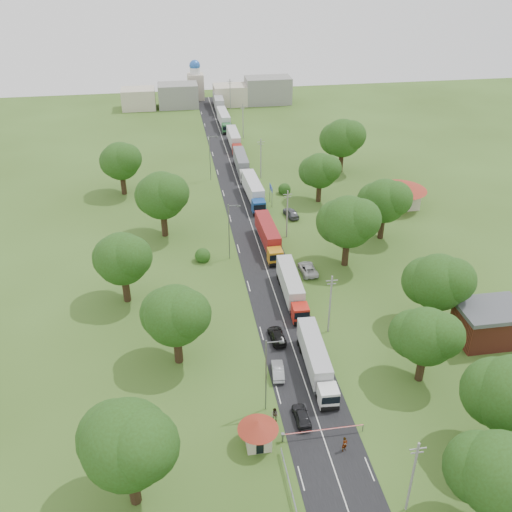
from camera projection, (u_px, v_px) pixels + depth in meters
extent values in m
plane|color=#36521B|center=(279.00, 306.00, 83.66)|extent=(260.00, 260.00, 0.00)
cube|color=black|center=(257.00, 242.00, 100.75)|extent=(8.00, 200.00, 0.04)
cylinder|color=slate|center=(283.00, 438.00, 61.40)|extent=(0.20, 0.20, 1.10)
cube|color=slate|center=(283.00, 434.00, 61.15)|extent=(0.35, 0.35, 0.25)
cylinder|color=red|center=(323.00, 430.00, 61.79)|extent=(9.00, 0.12, 0.12)
cylinder|color=slate|center=(363.00, 428.00, 62.66)|extent=(0.10, 0.10, 1.00)
cube|color=beige|center=(258.00, 437.00, 60.71)|extent=(2.60, 2.60, 2.40)
cone|color=maroon|center=(258.00, 425.00, 59.85)|extent=(4.40, 4.40, 1.10)
cube|color=black|center=(270.00, 434.00, 60.79)|extent=(0.02, 1.20, 0.90)
cube|color=black|center=(260.00, 447.00, 59.69)|extent=(0.80, 0.02, 1.90)
cylinder|color=slate|center=(272.00, 198.00, 112.26)|extent=(0.12, 0.12, 4.00)
cylinder|color=slate|center=(270.00, 193.00, 114.31)|extent=(0.12, 0.12, 4.00)
cube|color=navy|center=(271.00, 188.00, 112.48)|extent=(0.06, 3.00, 1.00)
cube|color=silver|center=(271.00, 188.00, 112.48)|extent=(0.07, 3.10, 0.06)
cylinder|color=gray|center=(412.00, 478.00, 52.25)|extent=(0.24, 0.24, 9.00)
cube|color=gray|center=(418.00, 449.00, 50.34)|extent=(1.60, 0.10, 0.10)
cube|color=gray|center=(417.00, 453.00, 50.59)|extent=(1.20, 0.10, 0.10)
cylinder|color=gray|center=(330.00, 305.00, 76.18)|extent=(0.24, 0.24, 9.00)
cube|color=gray|center=(332.00, 281.00, 74.27)|extent=(1.60, 0.10, 0.10)
cube|color=gray|center=(332.00, 284.00, 74.52)|extent=(1.20, 0.10, 0.10)
cylinder|color=gray|center=(287.00, 214.00, 100.10)|extent=(0.24, 0.24, 9.00)
cube|color=gray|center=(288.00, 194.00, 98.20)|extent=(1.60, 0.10, 0.10)
cube|color=gray|center=(288.00, 197.00, 98.45)|extent=(1.20, 0.10, 0.10)
cylinder|color=gray|center=(261.00, 159.00, 124.03)|extent=(0.24, 0.24, 9.00)
cube|color=gray|center=(261.00, 142.00, 122.13)|extent=(1.60, 0.10, 0.10)
cube|color=gray|center=(261.00, 144.00, 122.38)|extent=(1.20, 0.10, 0.10)
cylinder|color=gray|center=(243.00, 121.00, 147.96)|extent=(0.24, 0.24, 9.00)
cube|color=gray|center=(243.00, 107.00, 146.06)|extent=(1.60, 0.10, 0.10)
cube|color=gray|center=(243.00, 109.00, 146.31)|extent=(1.20, 0.10, 0.10)
cylinder|color=gray|center=(230.00, 94.00, 171.89)|extent=(0.24, 0.24, 9.00)
cube|color=gray|center=(230.00, 81.00, 169.99)|extent=(1.60, 0.10, 0.10)
cube|color=gray|center=(230.00, 83.00, 170.24)|extent=(1.20, 0.10, 0.10)
cylinder|color=slate|center=(266.00, 376.00, 63.31)|extent=(0.16, 0.16, 10.00)
cube|color=slate|center=(275.00, 342.00, 61.08)|extent=(1.80, 0.10, 0.10)
cube|color=slate|center=(282.00, 342.00, 61.26)|extent=(0.50, 0.22, 0.15)
cylinder|color=slate|center=(229.00, 232.00, 93.22)|extent=(0.16, 0.16, 10.00)
cube|color=slate|center=(234.00, 205.00, 90.99)|extent=(1.80, 0.10, 0.10)
cube|color=slate|center=(239.00, 206.00, 91.17)|extent=(0.50, 0.22, 0.15)
cylinder|color=slate|center=(210.00, 158.00, 123.13)|extent=(0.16, 0.16, 10.00)
cube|color=slate|center=(213.00, 137.00, 120.90)|extent=(1.80, 0.10, 0.10)
cube|color=slate|center=(217.00, 137.00, 121.09)|extent=(0.50, 0.22, 0.15)
sphere|color=#233F11|center=(501.00, 475.00, 49.21)|extent=(7.70, 7.70, 7.70)
sphere|color=#233F11|center=(480.00, 468.00, 50.51)|extent=(6.60, 6.60, 6.60)
cylinder|color=#382616|center=(504.00, 436.00, 59.34)|extent=(1.12, 1.12, 4.55)
sphere|color=#233F11|center=(496.00, 392.00, 57.97)|extent=(7.20, 7.20, 7.20)
cylinder|color=#382616|center=(421.00, 367.00, 69.23)|extent=(1.04, 1.04, 3.85)
sphere|color=#233F11|center=(426.00, 336.00, 66.89)|extent=(7.00, 7.00, 7.00)
sphere|color=#233F11|center=(441.00, 335.00, 65.83)|extent=(5.50, 5.50, 5.50)
sphere|color=#233F11|center=(414.00, 334.00, 68.07)|extent=(6.00, 6.00, 6.00)
cylinder|color=#382616|center=(433.00, 313.00, 78.51)|extent=(1.08, 1.08, 4.20)
sphere|color=#233F11|center=(439.00, 282.00, 75.94)|extent=(7.70, 7.70, 7.70)
sphere|color=#233F11|center=(453.00, 280.00, 74.78)|extent=(6.05, 6.05, 6.05)
sphere|color=#233F11|center=(426.00, 281.00, 77.24)|extent=(6.60, 6.60, 6.60)
cylinder|color=#382616|center=(346.00, 252.00, 92.85)|extent=(1.12, 1.12, 4.55)
sphere|color=#233F11|center=(348.00, 222.00, 90.05)|extent=(8.40, 8.40, 8.40)
sphere|color=#233F11|center=(360.00, 219.00, 88.78)|extent=(6.60, 6.60, 6.60)
sphere|color=#233F11|center=(338.00, 222.00, 91.47)|extent=(7.20, 7.20, 7.20)
cylinder|color=#382616|center=(381.00, 227.00, 101.00)|extent=(1.08, 1.08, 4.20)
sphere|color=#233F11|center=(385.00, 201.00, 98.43)|extent=(7.70, 7.70, 7.70)
sphere|color=#233F11|center=(395.00, 199.00, 97.27)|extent=(6.05, 6.05, 6.05)
sphere|color=#233F11|center=(375.00, 201.00, 99.73)|extent=(6.60, 6.60, 6.60)
cylinder|color=#382616|center=(319.00, 193.00, 114.66)|extent=(1.04, 1.04, 3.85)
sphere|color=#233F11|center=(320.00, 171.00, 112.32)|extent=(7.00, 7.00, 7.00)
sphere|color=#233F11|center=(328.00, 169.00, 111.26)|extent=(5.50, 5.50, 5.50)
sphere|color=#233F11|center=(313.00, 171.00, 113.50)|extent=(6.00, 6.00, 6.00)
cylinder|color=#382616|center=(341.00, 162.00, 128.54)|extent=(1.12, 1.12, 4.55)
sphere|color=#233F11|center=(343.00, 138.00, 125.74)|extent=(8.40, 8.40, 8.40)
sphere|color=#233F11|center=(351.00, 136.00, 124.47)|extent=(6.60, 6.60, 6.60)
sphere|color=#233F11|center=(335.00, 139.00, 127.16)|extent=(7.20, 7.20, 7.20)
cylinder|color=#382616|center=(134.00, 485.00, 54.14)|extent=(1.12, 1.12, 4.55)
sphere|color=#233F11|center=(127.00, 444.00, 51.35)|extent=(8.40, 8.40, 8.40)
sphere|color=#233F11|center=(143.00, 446.00, 50.08)|extent=(6.60, 6.60, 6.60)
sphere|color=#233F11|center=(115.00, 438.00, 52.77)|extent=(7.20, 7.20, 7.20)
cylinder|color=#382616|center=(178.00, 348.00, 72.01)|extent=(1.08, 1.08, 4.20)
sphere|color=#233F11|center=(175.00, 315.00, 69.44)|extent=(7.70, 7.70, 7.70)
sphere|color=#233F11|center=(187.00, 314.00, 68.28)|extent=(6.05, 6.05, 6.05)
sphere|color=#233F11|center=(166.00, 313.00, 70.74)|extent=(6.60, 6.60, 6.60)
cylinder|color=#382616|center=(126.00, 289.00, 83.87)|extent=(1.08, 1.08, 4.20)
sphere|color=#233F11|center=(122.00, 259.00, 81.30)|extent=(7.70, 7.70, 7.70)
sphere|color=#233F11|center=(131.00, 257.00, 80.14)|extent=(6.05, 6.05, 6.05)
sphere|color=#233F11|center=(115.00, 258.00, 82.60)|extent=(6.60, 6.60, 6.60)
cylinder|color=#382616|center=(164.00, 224.00, 101.69)|extent=(1.12, 1.12, 4.55)
sphere|color=#233F11|center=(162.00, 195.00, 98.90)|extent=(8.40, 8.40, 8.40)
sphere|color=#233F11|center=(170.00, 193.00, 97.63)|extent=(6.60, 6.60, 6.60)
sphere|color=#233F11|center=(155.00, 196.00, 100.32)|extent=(7.20, 7.20, 7.20)
cylinder|color=#382616|center=(123.00, 184.00, 117.78)|extent=(1.08, 1.08, 4.20)
sphere|color=#233F11|center=(120.00, 161.00, 115.21)|extent=(7.70, 7.70, 7.70)
sphere|color=#233F11|center=(127.00, 159.00, 114.05)|extent=(6.05, 6.05, 6.05)
sphere|color=#233F11|center=(116.00, 161.00, 116.51)|extent=(6.60, 6.60, 6.60)
cube|color=maroon|center=(488.00, 325.00, 75.81)|extent=(8.00, 6.00, 4.60)
cube|color=#47494F|center=(492.00, 309.00, 74.51)|extent=(8.60, 6.60, 0.60)
cube|color=beige|center=(399.00, 197.00, 112.40)|extent=(7.00, 5.00, 4.00)
cone|color=maroon|center=(401.00, 184.00, 110.95)|extent=(10.08, 10.08, 1.80)
cube|color=gray|center=(178.00, 95.00, 174.55)|extent=(12.00, 8.00, 7.00)
cube|color=beige|center=(230.00, 95.00, 176.99)|extent=(10.00, 8.00, 6.00)
cube|color=gray|center=(268.00, 90.00, 178.13)|extent=(14.00, 8.00, 8.00)
cube|color=beige|center=(139.00, 99.00, 173.15)|extent=(10.00, 8.00, 6.00)
cube|color=beige|center=(196.00, 87.00, 181.95)|extent=(5.00, 5.00, 8.00)
cylinder|color=silver|center=(195.00, 71.00, 179.45)|extent=(3.20, 3.20, 2.00)
sphere|color=#2659B2|center=(195.00, 65.00, 178.65)|extent=(3.40, 3.40, 3.40)
cube|color=white|center=(328.00, 396.00, 65.66)|extent=(2.31, 2.31, 2.32)
cube|color=black|center=(331.00, 401.00, 64.54)|extent=(2.13, 0.10, 1.02)
cube|color=slate|center=(330.00, 408.00, 65.21)|extent=(2.05, 0.33, 0.32)
cube|color=slate|center=(314.00, 364.00, 71.57)|extent=(2.54, 10.73, 0.28)
cube|color=#B2B2B7|center=(314.00, 352.00, 70.97)|extent=(2.74, 11.01, 2.78)
cylinder|color=black|center=(329.00, 407.00, 65.43)|extent=(2.18, 0.93, 0.93)
cylinder|color=black|center=(326.00, 397.00, 66.86)|extent=(2.18, 0.93, 0.93)
cylinder|color=black|center=(308.00, 349.00, 74.46)|extent=(2.18, 0.93, 0.93)
cylinder|color=black|center=(305.00, 342.00, 75.64)|extent=(2.18, 0.93, 0.93)
cube|color=red|center=(300.00, 313.00, 79.71)|extent=(2.32, 2.32, 2.35)
cube|color=black|center=(302.00, 316.00, 78.58)|extent=(2.16, 0.08, 1.03)
cube|color=slate|center=(302.00, 323.00, 79.26)|extent=(2.07, 0.31, 0.33)
cube|color=slate|center=(290.00, 292.00, 85.71)|extent=(2.46, 10.86, 0.28)
cube|color=#B7B7B7|center=(290.00, 281.00, 85.10)|extent=(2.65, 11.14, 2.82)
cylinder|color=black|center=(301.00, 322.00, 79.49)|extent=(2.21, 0.94, 0.94)
cylinder|color=black|center=(299.00, 315.00, 80.93)|extent=(2.21, 0.94, 0.94)
cylinder|color=black|center=(286.00, 281.00, 88.64)|extent=(2.21, 0.94, 0.94)
cylinder|color=black|center=(284.00, 277.00, 89.84)|extent=(2.21, 0.94, 0.94)
cube|color=#C47F17|center=(275.00, 256.00, 93.40)|extent=(2.38, 2.38, 2.41)
cube|color=black|center=(276.00, 258.00, 92.23)|extent=(2.22, 0.08, 1.06)
cube|color=slate|center=(276.00, 265.00, 92.93)|extent=(2.13, 0.31, 0.34)
cube|color=slate|center=(268.00, 241.00, 99.55)|extent=(2.53, 11.14, 0.29)
cube|color=maroon|center=(268.00, 231.00, 98.93)|extent=(2.73, 11.43, 2.89)
cylinder|color=black|center=(276.00, 264.00, 93.16)|extent=(2.26, 0.96, 0.96)
cylinder|color=black|center=(274.00, 259.00, 94.65)|extent=(2.26, 0.96, 0.96)
cylinder|color=black|center=(264.00, 233.00, 102.55)|extent=(2.26, 0.96, 0.96)
cylinder|color=black|center=(263.00, 229.00, 103.79)|extent=(2.26, 0.96, 0.96)
cube|color=navy|center=(259.00, 207.00, 109.72)|extent=(2.52, 2.52, 2.53)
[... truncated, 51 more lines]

